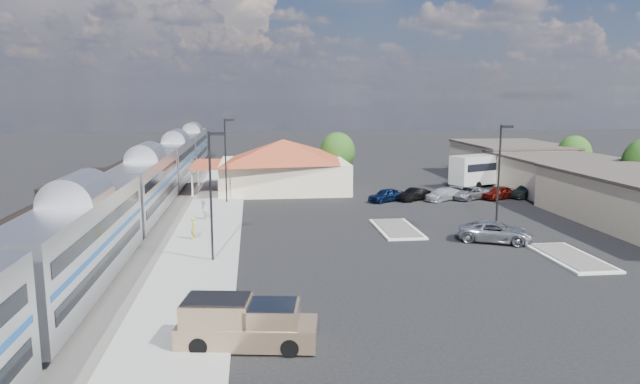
{
  "coord_description": "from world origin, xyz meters",
  "views": [
    {
      "loc": [
        -8.09,
        -44.5,
        11.34
      ],
      "look_at": [
        -2.19,
        5.63,
        2.8
      ],
      "focal_mm": 32.0,
      "sensor_mm": 36.0,
      "label": 1
    }
  ],
  "objects": [
    {
      "name": "freight_cars",
      "position": [
        -24.0,
        9.33,
        1.93
      ],
      "size": [
        2.8,
        46.0,
        4.0
      ],
      "color": "black",
      "rests_on": "ground"
    },
    {
      "name": "traffic_island_north",
      "position": [
        14.0,
        -8.0,
        0.1
      ],
      "size": [
        3.3,
        7.5,
        0.21
      ],
      "color": "silver",
      "rests_on": "ground"
    },
    {
      "name": "parked_car_b",
      "position": [
        9.31,
        15.34,
        0.68
      ],
      "size": [
        4.23,
        3.44,
        1.36
      ],
      "primitive_type": "imported",
      "rotation": [
        0.0,
        0.0,
        -1.0
      ],
      "color": "black",
      "rests_on": "ground"
    },
    {
      "name": "parked_car_f",
      "position": [
        22.11,
        15.34,
        0.67
      ],
      "size": [
        4.19,
        3.46,
        1.35
      ],
      "primitive_type": "imported",
      "rotation": [
        0.0,
        0.0,
        -0.98
      ],
      "color": "black",
      "rests_on": "ground"
    },
    {
      "name": "person_b",
      "position": [
        -12.75,
        7.43,
        1.08
      ],
      "size": [
        0.82,
        0.98,
        1.81
      ],
      "primitive_type": "imported",
      "rotation": [
        0.0,
        0.0,
        -1.41
      ],
      "color": "silver",
      "rests_on": "platform"
    },
    {
      "name": "parked_car_c",
      "position": [
        12.51,
        15.04,
        0.68
      ],
      "size": [
        5.02,
        4.1,
        1.37
      ],
      "primitive_type": "imported",
      "rotation": [
        0.0,
        0.0,
        -1.02
      ],
      "color": "silver",
      "rests_on": "ground"
    },
    {
      "name": "coach_bus",
      "position": [
        22.22,
        24.57,
        2.31
      ],
      "size": [
        12.52,
        7.54,
        4.01
      ],
      "rotation": [
        0.0,
        0.0,
        1.99
      ],
      "color": "silver",
      "rests_on": "ground"
    },
    {
      "name": "parked_car_a",
      "position": [
        6.11,
        15.04,
        0.72
      ],
      "size": [
        4.5,
        3.55,
        1.44
      ],
      "primitive_type": "imported",
      "rotation": [
        0.0,
        0.0,
        -1.06
      ],
      "color": "#0B193B",
      "rests_on": "ground"
    },
    {
      "name": "person_a",
      "position": [
        -12.86,
        0.05,
        1.08
      ],
      "size": [
        0.62,
        0.76,
        1.79
      ],
      "primitive_type": "imported",
      "rotation": [
        0.0,
        0.0,
        1.91
      ],
      "color": "gold",
      "rests_on": "platform"
    },
    {
      "name": "lamp_plat_n",
      "position": [
        -10.9,
        16.0,
        5.34
      ],
      "size": [
        1.08,
        0.25,
        9.0
      ],
      "color": "black",
      "rests_on": "ground"
    },
    {
      "name": "passenger_train",
      "position": [
        -18.0,
        9.53,
        2.87
      ],
      "size": [
        3.0,
        104.0,
        5.55
      ],
      "color": "silver",
      "rests_on": "ground"
    },
    {
      "name": "traffic_island_south",
      "position": [
        4.0,
        2.0,
        0.1
      ],
      "size": [
        3.3,
        7.5,
        0.21
      ],
      "color": "silver",
      "rests_on": "ground"
    },
    {
      "name": "buildings_east",
      "position": [
        28.0,
        14.28,
        2.27
      ],
      "size": [
        14.4,
        51.4,
        4.8
      ],
      "color": "#C6B28C",
      "rests_on": "ground"
    },
    {
      "name": "railbed",
      "position": [
        -21.0,
        8.0,
        0.06
      ],
      "size": [
        16.0,
        100.0,
        0.12
      ],
      "primitive_type": "cube",
      "color": "#4C4944",
      "rests_on": "ground"
    },
    {
      "name": "parked_car_d",
      "position": [
        15.71,
        15.34,
        0.68
      ],
      "size": [
        5.35,
        4.24,
        1.35
      ],
      "primitive_type": "imported",
      "rotation": [
        0.0,
        0.0,
        -1.09
      ],
      "color": "gray",
      "rests_on": "ground"
    },
    {
      "name": "lamp_lot",
      "position": [
        12.1,
        0.0,
        5.34
      ],
      "size": [
        1.08,
        0.25,
        9.0
      ],
      "color": "black",
      "rests_on": "ground"
    },
    {
      "name": "suv",
      "position": [
        10.72,
        -2.9,
        0.8
      ],
      "size": [
        6.32,
        4.9,
        1.6
      ],
      "primitive_type": "imported",
      "rotation": [
        0.0,
        0.0,
        1.12
      ],
      "color": "#ABACB3",
      "rests_on": "ground"
    },
    {
      "name": "parked_car_e",
      "position": [
        18.91,
        15.04,
        0.73
      ],
      "size": [
        4.6,
        3.58,
        1.46
      ],
      "primitive_type": "imported",
      "rotation": [
        0.0,
        0.0,
        -1.07
      ],
      "color": "maroon",
      "rests_on": "ground"
    },
    {
      "name": "pickup_truck",
      "position": [
        -8.5,
        -19.64,
        1.04
      ],
      "size": [
        6.6,
        3.24,
        2.18
      ],
      "rotation": [
        0.0,
        0.0,
        1.42
      ],
      "color": "#9B7D5F",
      "rests_on": "ground"
    },
    {
      "name": "ground",
      "position": [
        0.0,
        0.0,
        0.0
      ],
      "size": [
        280.0,
        280.0,
        0.0
      ],
      "primitive_type": "plane",
      "color": "black",
      "rests_on": "ground"
    },
    {
      "name": "station_depot",
      "position": [
        -4.56,
        24.0,
        3.13
      ],
      "size": [
        18.35,
        12.24,
        6.2
      ],
      "color": "beige",
      "rests_on": "ground"
    },
    {
      "name": "tree_depot",
      "position": [
        3.0,
        30.0,
        4.02
      ],
      "size": [
        4.71,
        4.71,
        6.63
      ],
      "color": "#382314",
      "rests_on": "ground"
    },
    {
      "name": "lamp_plat_s",
      "position": [
        -10.9,
        -6.0,
        5.34
      ],
      "size": [
        1.08,
        0.25,
        9.0
      ],
      "color": "black",
      "rests_on": "ground"
    },
    {
      "name": "platform",
      "position": [
        -12.0,
        6.0,
        0.09
      ],
      "size": [
        5.5,
        92.0,
        0.18
      ],
      "primitive_type": "cube",
      "color": "gray",
      "rests_on": "ground"
    },
    {
      "name": "tree_east_c",
      "position": [
        34.0,
        26.0,
        3.76
      ],
      "size": [
        4.41,
        4.41,
        6.21
      ],
      "color": "#382314",
      "rests_on": "ground"
    }
  ]
}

